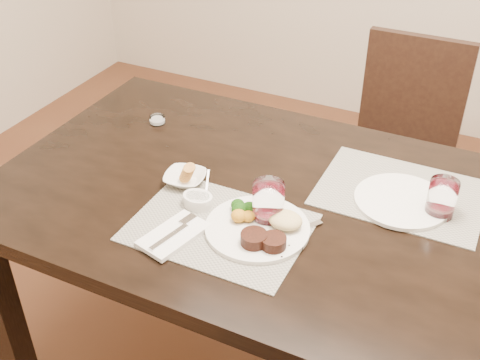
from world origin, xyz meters
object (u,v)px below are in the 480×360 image
at_px(cracker_bowl, 185,178).
at_px(far_plate, 401,201).
at_px(chair_far, 402,136).
at_px(dinner_plate, 261,227).
at_px(wine_glass_near, 268,204).
at_px(steak_knife, 289,247).

height_order(cracker_bowl, far_plate, cracker_bowl).
height_order(chair_far, dinner_plate, chair_far).
height_order(wine_glass_near, far_plate, wine_glass_near).
height_order(steak_knife, cracker_bowl, cracker_bowl).
bearing_deg(cracker_bowl, far_plate, 16.71).
xyz_separation_m(dinner_plate, cracker_bowl, (-0.29, 0.11, 0.00)).
height_order(dinner_plate, far_plate, dinner_plate).
bearing_deg(cracker_bowl, dinner_plate, -20.69).
bearing_deg(far_plate, chair_far, 100.60).
xyz_separation_m(cracker_bowl, far_plate, (0.59, 0.18, -0.01)).
bearing_deg(far_plate, cracker_bowl, -163.29).
height_order(cracker_bowl, wine_glass_near, wine_glass_near).
height_order(dinner_plate, wine_glass_near, wine_glass_near).
relative_size(chair_far, cracker_bowl, 6.48).
distance_m(chair_far, cracker_bowl, 1.12).
xyz_separation_m(chair_far, far_plate, (0.15, -0.81, 0.26)).
xyz_separation_m(chair_far, steak_knife, (-0.06, -1.13, 0.26)).
distance_m(chair_far, wine_glass_near, 1.10).
relative_size(cracker_bowl, wine_glass_near, 1.19).
relative_size(cracker_bowl, far_plate, 0.53).
height_order(steak_knife, wine_glass_near, wine_glass_near).
bearing_deg(far_plate, wine_glass_near, -142.27).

